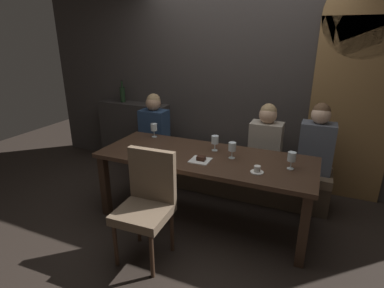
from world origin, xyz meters
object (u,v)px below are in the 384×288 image
diner_redhead (154,122)px  diner_bearded (266,137)px  banquette_bench (224,174)px  chair_near_side (147,199)px  espresso_cup (257,170)px  wine_glass_far_left (292,157)px  wine_glass_near_left (154,127)px  wine_glass_near_right (232,147)px  diner_far_end (317,140)px  wine_glass_end_left (215,140)px  wine_bottle_dark_red (123,94)px  dessert_plate (201,160)px  dining_table (205,163)px

diner_redhead → diner_bearded: diner_bearded is taller
banquette_bench → chair_near_side: chair_near_side is taller
banquette_bench → espresso_cup: size_ratio=20.83×
diner_redhead → espresso_cup: (1.58, -0.90, -0.03)m
chair_near_side → espresso_cup: 1.01m
diner_bearded → wine_glass_far_left: size_ratio=4.49×
chair_near_side → wine_glass_near_left: chair_near_side is taller
diner_bearded → wine_glass_near_right: diner_bearded is taller
chair_near_side → wine_glass_near_left: size_ratio=5.98×
banquette_bench → chair_near_side: bearing=-100.3°
diner_far_end → diner_bearded: bearing=-175.1°
diner_bearded → wine_glass_end_left: 0.67m
wine_glass_end_left → banquette_bench: bearing=94.7°
diner_bearded → wine_bottle_dark_red: wine_bottle_dark_red is taller
banquette_bench → wine_bottle_dark_red: (-1.74, 0.35, 0.84)m
chair_near_side → diner_bearded: diner_bearded is taller
wine_glass_far_left → espresso_cup: wine_glass_far_left is taller
banquette_bench → wine_glass_end_left: bearing=-85.3°
diner_far_end → wine_glass_near_left: diner_far_end is taller
banquette_bench → chair_near_side: 1.48m
diner_bearded → dessert_plate: size_ratio=3.88×
banquette_bench → wine_glass_end_left: size_ratio=15.24×
banquette_bench → diner_bearded: 0.75m
wine_bottle_dark_red → wine_glass_near_right: wine_bottle_dark_red is taller
banquette_bench → dining_table: bearing=-90.0°
wine_glass_far_left → diner_bearded: bearing=117.7°
dining_table → wine_glass_end_left: (0.04, 0.18, 0.20)m
wine_glass_near_right → espresso_cup: size_ratio=1.37×
chair_near_side → dining_table: bearing=70.3°
dining_table → chair_near_side: bearing=-109.7°
wine_glass_near_right → espresso_cup: wine_glass_near_right is taller
wine_glass_far_left → dining_table: bearing=-179.5°
diner_redhead → wine_glass_end_left: diner_redhead is taller
chair_near_side → wine_bottle_dark_red: bearing=129.9°
diner_far_end → espresso_cup: diner_far_end is taller
dining_table → diner_redhead: (-1.00, 0.70, 0.14)m
wine_bottle_dark_red → chair_near_side: bearing=-50.1°
diner_bearded → wine_glass_far_left: 0.75m
chair_near_side → wine_glass_end_left: 0.99m
dining_table → diner_far_end: 1.27m
wine_glass_near_left → dessert_plate: wine_glass_near_left is taller
banquette_bench → dessert_plate: dessert_plate is taller
banquette_bench → diner_bearded: diner_bearded is taller
diner_bearded → dessert_plate: bearing=-120.4°
chair_near_side → wine_glass_end_left: chair_near_side is taller
dining_table → banquette_bench: bearing=90.0°
diner_far_end → dessert_plate: bearing=-139.7°
wine_glass_far_left → chair_near_side: bearing=-146.5°
wine_bottle_dark_red → wine_glass_near_right: 2.25m
wine_glass_end_left → wine_bottle_dark_red: bearing=153.9°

